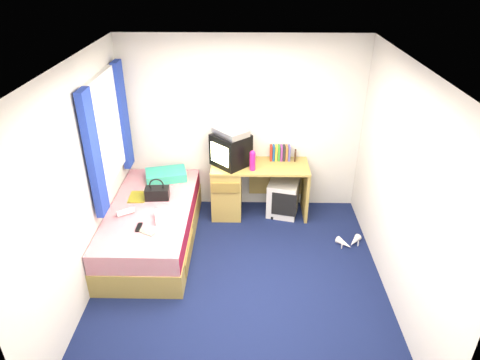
{
  "coord_description": "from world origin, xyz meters",
  "views": [
    {
      "loc": [
        0.08,
        -3.68,
        3.29
      ],
      "look_at": [
        -0.01,
        0.7,
        0.91
      ],
      "focal_mm": 32.0,
      "sensor_mm": 36.0,
      "label": 1
    }
  ],
  "objects_px": {
    "pink_water_bottle": "(252,161)",
    "water_bottle": "(125,212)",
    "colour_swatch_fan": "(145,232)",
    "desk": "(240,187)",
    "magazine": "(138,197)",
    "storage_cube": "(283,198)",
    "picture_frame": "(295,155)",
    "remote_control": "(139,227)",
    "pillow": "(166,175)",
    "crt_tv": "(231,150)",
    "towel": "(167,216)",
    "vcr": "(231,132)",
    "bed": "(153,225)",
    "white_heels": "(349,242)",
    "aerosol_can": "(250,159)",
    "handbag": "(157,193)"
  },
  "relations": [
    {
      "from": "pillow",
      "to": "crt_tv",
      "type": "relative_size",
      "value": 0.92
    },
    {
      "from": "desk",
      "to": "towel",
      "type": "relative_size",
      "value": 4.92
    },
    {
      "from": "bed",
      "to": "remote_control",
      "type": "height_order",
      "value": "remote_control"
    },
    {
      "from": "desk",
      "to": "colour_swatch_fan",
      "type": "height_order",
      "value": "desk"
    },
    {
      "from": "bed",
      "to": "pillow",
      "type": "distance_m",
      "value": 0.78
    },
    {
      "from": "desk",
      "to": "picture_frame",
      "type": "xyz_separation_m",
      "value": [
        0.76,
        0.15,
        0.41
      ]
    },
    {
      "from": "bed",
      "to": "towel",
      "type": "height_order",
      "value": "towel"
    },
    {
      "from": "remote_control",
      "to": "white_heels",
      "type": "relative_size",
      "value": 0.46
    },
    {
      "from": "desk",
      "to": "colour_swatch_fan",
      "type": "xyz_separation_m",
      "value": [
        -1.01,
        -1.28,
        0.14
      ]
    },
    {
      "from": "pillow",
      "to": "picture_frame",
      "type": "relative_size",
      "value": 3.8
    },
    {
      "from": "colour_swatch_fan",
      "to": "remote_control",
      "type": "xyz_separation_m",
      "value": [
        -0.09,
        0.09,
        0.0
      ]
    },
    {
      "from": "bed",
      "to": "crt_tv",
      "type": "distance_m",
      "value": 1.39
    },
    {
      "from": "pink_water_bottle",
      "to": "colour_swatch_fan",
      "type": "xyz_separation_m",
      "value": [
        -1.18,
        -1.13,
        -0.33
      ]
    },
    {
      "from": "towel",
      "to": "water_bottle",
      "type": "bearing_deg",
      "value": 169.44
    },
    {
      "from": "vcr",
      "to": "water_bottle",
      "type": "xyz_separation_m",
      "value": [
        -1.21,
        -0.93,
        -0.64
      ]
    },
    {
      "from": "storage_cube",
      "to": "picture_frame",
      "type": "height_order",
      "value": "picture_frame"
    },
    {
      "from": "water_bottle",
      "to": "colour_swatch_fan",
      "type": "height_order",
      "value": "water_bottle"
    },
    {
      "from": "picture_frame",
      "to": "remote_control",
      "type": "distance_m",
      "value": 2.31
    },
    {
      "from": "bed",
      "to": "magazine",
      "type": "relative_size",
      "value": 7.14
    },
    {
      "from": "picture_frame",
      "to": "remote_control",
      "type": "xyz_separation_m",
      "value": [
        -1.86,
        -1.35,
        -0.27
      ]
    },
    {
      "from": "pillow",
      "to": "white_heels",
      "type": "relative_size",
      "value": 1.54
    },
    {
      "from": "white_heels",
      "to": "bed",
      "type": "bearing_deg",
      "value": 179.83
    },
    {
      "from": "water_bottle",
      "to": "colour_swatch_fan",
      "type": "xyz_separation_m",
      "value": [
        0.31,
        -0.36,
        -0.03
      ]
    },
    {
      "from": "magazine",
      "to": "storage_cube",
      "type": "bearing_deg",
      "value": 15.32
    },
    {
      "from": "crt_tv",
      "to": "water_bottle",
      "type": "distance_m",
      "value": 1.57
    },
    {
      "from": "picture_frame",
      "to": "magazine",
      "type": "distance_m",
      "value": 2.15
    },
    {
      "from": "vcr",
      "to": "remote_control",
      "type": "xyz_separation_m",
      "value": [
        -0.99,
        -1.2,
        -0.66
      ]
    },
    {
      "from": "towel",
      "to": "water_bottle",
      "type": "xyz_separation_m",
      "value": [
        -0.51,
        0.09,
        -0.01
      ]
    },
    {
      "from": "picture_frame",
      "to": "towel",
      "type": "height_order",
      "value": "picture_frame"
    },
    {
      "from": "aerosol_can",
      "to": "towel",
      "type": "height_order",
      "value": "aerosol_can"
    },
    {
      "from": "desk",
      "to": "storage_cube",
      "type": "xyz_separation_m",
      "value": [
        0.6,
        -0.02,
        -0.16
      ]
    },
    {
      "from": "storage_cube",
      "to": "bed",
      "type": "bearing_deg",
      "value": -143.21
    },
    {
      "from": "storage_cube",
      "to": "picture_frame",
      "type": "relative_size",
      "value": 3.51
    },
    {
      "from": "crt_tv",
      "to": "water_bottle",
      "type": "relative_size",
      "value": 2.9
    },
    {
      "from": "vcr",
      "to": "pink_water_bottle",
      "type": "relative_size",
      "value": 1.74
    },
    {
      "from": "pink_water_bottle",
      "to": "water_bottle",
      "type": "xyz_separation_m",
      "value": [
        -1.49,
        -0.77,
        -0.3
      ]
    },
    {
      "from": "colour_swatch_fan",
      "to": "white_heels",
      "type": "height_order",
      "value": "colour_swatch_fan"
    },
    {
      "from": "remote_control",
      "to": "crt_tv",
      "type": "bearing_deg",
      "value": 50.98
    },
    {
      "from": "crt_tv",
      "to": "aerosol_can",
      "type": "distance_m",
      "value": 0.29
    },
    {
      "from": "pillow",
      "to": "crt_tv",
      "type": "xyz_separation_m",
      "value": [
        0.88,
        0.03,
        0.36
      ]
    },
    {
      "from": "picture_frame",
      "to": "white_heels",
      "type": "xyz_separation_m",
      "value": [
        0.64,
        -0.9,
        -0.78
      ]
    },
    {
      "from": "vcr",
      "to": "crt_tv",
      "type": "bearing_deg",
      "value": -86.11
    },
    {
      "from": "pillow",
      "to": "white_heels",
      "type": "distance_m",
      "value": 2.56
    },
    {
      "from": "crt_tv",
      "to": "magazine",
      "type": "distance_m",
      "value": 1.34
    },
    {
      "from": "towel",
      "to": "remote_control",
      "type": "height_order",
      "value": "towel"
    },
    {
      "from": "colour_swatch_fan",
      "to": "desk",
      "type": "bearing_deg",
      "value": 51.78
    },
    {
      "from": "magazine",
      "to": "water_bottle",
      "type": "distance_m",
      "value": 0.4
    },
    {
      "from": "picture_frame",
      "to": "handbag",
      "type": "xyz_separation_m",
      "value": [
        -1.77,
        -0.7,
        -0.2
      ]
    },
    {
      "from": "storage_cube",
      "to": "remote_control",
      "type": "height_order",
      "value": "remote_control"
    },
    {
      "from": "vcr",
      "to": "colour_swatch_fan",
      "type": "bearing_deg",
      "value": -76.66
    }
  ]
}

